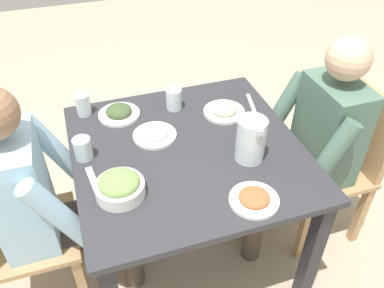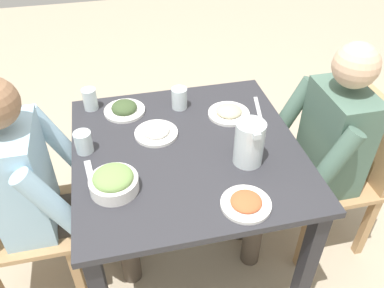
% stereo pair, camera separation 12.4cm
% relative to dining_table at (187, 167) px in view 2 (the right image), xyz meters
% --- Properties ---
extents(ground_plane, '(8.00, 8.00, 0.00)m').
position_rel_dining_table_xyz_m(ground_plane, '(0.00, 0.00, -0.61)').
color(ground_plane, tan).
extents(dining_table, '(0.96, 0.96, 0.73)m').
position_rel_dining_table_xyz_m(dining_table, '(0.00, 0.00, 0.00)').
color(dining_table, '#2D2D33').
rests_on(dining_table, ground_plane).
extents(chair_near, '(0.40, 0.40, 0.85)m').
position_rel_dining_table_xyz_m(chair_near, '(-0.03, -0.80, -0.13)').
color(chair_near, tan).
rests_on(chair_near, ground_plane).
extents(chair_far, '(0.40, 0.40, 0.85)m').
position_rel_dining_table_xyz_m(chair_far, '(0.00, 0.80, -0.13)').
color(chair_far, tan).
rests_on(chair_far, ground_plane).
extents(diner_near, '(0.48, 0.53, 1.15)m').
position_rel_dining_table_xyz_m(diner_near, '(-0.03, -0.60, 0.01)').
color(diner_near, '#4C6B5B').
rests_on(diner_near, ground_plane).
extents(diner_far, '(0.48, 0.53, 1.15)m').
position_rel_dining_table_xyz_m(diner_far, '(0.00, 0.60, 0.01)').
color(diner_far, '#9EC6E0').
rests_on(diner_far, ground_plane).
extents(water_pitcher, '(0.16, 0.12, 0.19)m').
position_rel_dining_table_xyz_m(water_pitcher, '(-0.14, -0.22, 0.21)').
color(water_pitcher, silver).
rests_on(water_pitcher, dining_table).
extents(salad_bowl, '(0.19, 0.19, 0.09)m').
position_rel_dining_table_xyz_m(salad_bowl, '(-0.18, 0.32, 0.15)').
color(salad_bowl, white).
rests_on(salad_bowl, dining_table).
extents(plate_beans, '(0.20, 0.20, 0.04)m').
position_rel_dining_table_xyz_m(plate_beans, '(0.20, -0.25, 0.13)').
color(plate_beans, white).
rests_on(plate_beans, dining_table).
extents(plate_dolmas, '(0.20, 0.20, 0.06)m').
position_rel_dining_table_xyz_m(plate_dolmas, '(0.33, 0.23, 0.13)').
color(plate_dolmas, white).
rests_on(plate_dolmas, dining_table).
extents(plate_yoghurt, '(0.19, 0.19, 0.05)m').
position_rel_dining_table_xyz_m(plate_yoghurt, '(0.12, 0.11, 0.13)').
color(plate_yoghurt, white).
rests_on(plate_yoghurt, dining_table).
extents(plate_rice_curry, '(0.19, 0.19, 0.04)m').
position_rel_dining_table_xyz_m(plate_rice_curry, '(-0.37, -0.14, 0.13)').
color(plate_rice_curry, white).
rests_on(plate_rice_curry, dining_table).
extents(water_glass_near_right, '(0.07, 0.07, 0.09)m').
position_rel_dining_table_xyz_m(water_glass_near_right, '(0.08, 0.42, 0.16)').
color(water_glass_near_right, silver).
rests_on(water_glass_near_right, dining_table).
extents(water_glass_center, '(0.07, 0.07, 0.11)m').
position_rel_dining_table_xyz_m(water_glass_center, '(0.40, 0.39, 0.16)').
color(water_glass_center, silver).
rests_on(water_glass_center, dining_table).
extents(water_glass_by_pitcher, '(0.08, 0.08, 0.10)m').
position_rel_dining_table_xyz_m(water_glass_by_pitcher, '(0.31, -0.03, 0.16)').
color(water_glass_by_pitcher, silver).
rests_on(water_glass_by_pitcher, dining_table).
extents(fork_near, '(0.17, 0.05, 0.01)m').
position_rel_dining_table_xyz_m(fork_near, '(-0.08, 0.41, 0.11)').
color(fork_near, silver).
rests_on(fork_near, dining_table).
extents(knife_near, '(0.18, 0.06, 0.01)m').
position_rel_dining_table_xyz_m(knife_near, '(0.22, -0.40, 0.11)').
color(knife_near, silver).
rests_on(knife_near, dining_table).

